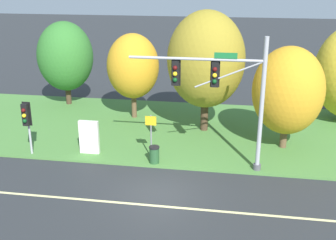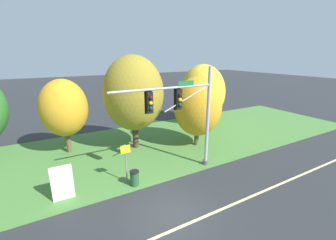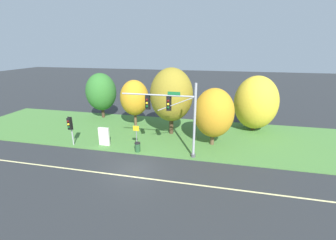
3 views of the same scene
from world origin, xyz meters
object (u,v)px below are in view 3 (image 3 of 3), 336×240
object	(u,v)px
tree_nearest_road	(101,92)
tree_mid_verge	(214,113)
route_sign_post	(136,134)
info_kiosk	(104,137)
pedestrian_signal_near_kerb	(70,125)
tree_tall_centre	(256,103)
tree_behind_signpost	(171,95)
tree_left_of_mast	(134,98)
traffic_signal_mast	(174,112)
trash_bin	(138,147)

from	to	relation	value
tree_nearest_road	tree_mid_verge	xyz separation A→B (m)	(15.48, -6.06, -0.28)
route_sign_post	info_kiosk	bearing A→B (deg)	178.27
info_kiosk	pedestrian_signal_near_kerb	bearing A→B (deg)	-166.17
tree_tall_centre	route_sign_post	bearing A→B (deg)	-145.87
tree_tall_centre	tree_mid_verge	bearing A→B (deg)	-131.18
pedestrian_signal_near_kerb	route_sign_post	size ratio (longest dim) A/B	1.23
tree_behind_signpost	tree_left_of_mast	bearing A→B (deg)	161.23
tree_tall_centre	info_kiosk	bearing A→B (deg)	-152.71
tree_left_of_mast	info_kiosk	world-z (taller)	tree_left_of_mast
traffic_signal_mast	info_kiosk	distance (m)	8.08
tree_nearest_road	tree_left_of_mast	bearing A→B (deg)	-21.58
info_kiosk	tree_left_of_mast	bearing A→B (deg)	81.08
tree_left_of_mast	tree_mid_verge	distance (m)	10.48
tree_nearest_road	tree_tall_centre	world-z (taller)	tree_tall_centre
info_kiosk	trash_bin	bearing A→B (deg)	-10.09
tree_behind_signpost	trash_bin	xyz separation A→B (m)	(-2.21, -5.39, -4.08)
info_kiosk	tree_tall_centre	bearing A→B (deg)	27.29
pedestrian_signal_near_kerb	tree_left_of_mast	xyz separation A→B (m)	(4.19, 7.20, 1.41)
tree_tall_centre	trash_bin	xyz separation A→B (m)	(-11.66, -8.66, -2.92)
tree_mid_verge	tree_behind_signpost	bearing A→B (deg)	156.22
tree_mid_verge	route_sign_post	bearing A→B (deg)	-159.41
tree_mid_verge	trash_bin	size ratio (longest dim) A/B	6.31
tree_behind_signpost	trash_bin	distance (m)	7.11
tree_mid_verge	traffic_signal_mast	bearing A→B (deg)	-136.44
tree_behind_signpost	tree_mid_verge	bearing A→B (deg)	-23.78
tree_mid_verge	tree_tall_centre	xyz separation A→B (m)	(4.70, 5.37, 0.01)
tree_mid_verge	info_kiosk	bearing A→B (deg)	-166.37
tree_behind_signpost	pedestrian_signal_near_kerb	bearing A→B (deg)	-149.19
traffic_signal_mast	tree_nearest_road	bearing A→B (deg)	142.34
tree_behind_signpost	info_kiosk	size ratio (longest dim) A/B	3.97
tree_behind_signpost	tree_tall_centre	xyz separation A→B (m)	(9.45, 3.28, -1.16)
traffic_signal_mast	tree_behind_signpost	world-z (taller)	tree_behind_signpost
tree_mid_verge	tree_tall_centre	size ratio (longest dim) A/B	0.90
pedestrian_signal_near_kerb	tree_tall_centre	bearing A→B (deg)	25.17
tree_tall_centre	tree_nearest_road	bearing A→B (deg)	178.05
tree_nearest_road	tree_left_of_mast	xyz separation A→B (m)	(5.72, -2.26, -0.06)
tree_nearest_road	tree_tall_centre	distance (m)	20.20
pedestrian_signal_near_kerb	tree_mid_verge	size ratio (longest dim) A/B	0.52
route_sign_post	tree_behind_signpost	xyz separation A→B (m)	(2.49, 4.81, 2.98)
tree_behind_signpost	tree_nearest_road	bearing A→B (deg)	159.72
tree_mid_verge	info_kiosk	size ratio (longest dim) A/B	3.09
pedestrian_signal_near_kerb	tree_mid_verge	xyz separation A→B (m)	(13.96, 3.40, 1.19)
tree_nearest_road	tree_behind_signpost	world-z (taller)	tree_behind_signpost
tree_tall_centre	info_kiosk	xyz separation A→B (m)	(-15.47, -7.98, -2.45)
tree_nearest_road	tree_behind_signpost	xyz separation A→B (m)	(10.73, -3.97, 0.89)
pedestrian_signal_near_kerb	trash_bin	size ratio (longest dim) A/B	3.27
tree_left_of_mast	tree_behind_signpost	world-z (taller)	tree_behind_signpost
tree_behind_signpost	tree_tall_centre	size ratio (longest dim) A/B	1.16
traffic_signal_mast	tree_nearest_road	xyz separation A→B (m)	(-12.06, 9.31, -0.55)
pedestrian_signal_near_kerb	info_kiosk	bearing A→B (deg)	13.83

